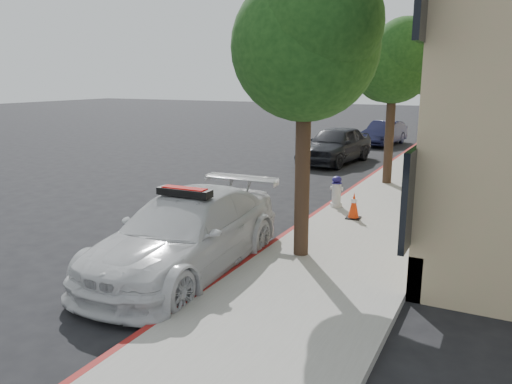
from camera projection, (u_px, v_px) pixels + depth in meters
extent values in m
plane|color=black|center=(227.00, 219.00, 13.32)|extent=(120.00, 120.00, 0.00)
cube|color=gray|center=(425.00, 168.00, 20.43)|extent=(3.20, 50.00, 0.15)
cube|color=maroon|center=(387.00, 165.00, 21.10)|extent=(0.12, 50.00, 0.15)
cylinder|color=black|center=(302.00, 175.00, 9.90)|extent=(0.30, 0.30, 3.30)
sphere|color=#153912|center=(305.00, 47.00, 9.35)|extent=(2.80, 2.80, 2.80)
sphere|color=#153912|center=(321.00, 22.00, 8.83)|extent=(2.24, 2.24, 2.24)
sphere|color=#153912|center=(294.00, 64.00, 9.83)|extent=(2.10, 2.10, 2.10)
cylinder|color=black|center=(389.00, 136.00, 16.88)|extent=(0.30, 0.30, 3.19)
sphere|color=#153912|center=(394.00, 64.00, 16.34)|extent=(2.60, 2.60, 2.60)
sphere|color=#153912|center=(405.00, 50.00, 15.82)|extent=(2.08, 2.08, 2.08)
sphere|color=#153912|center=(384.00, 73.00, 16.82)|extent=(1.95, 1.95, 1.95)
cylinder|color=black|center=(426.00, 117.00, 23.82)|extent=(0.30, 0.30, 3.41)
sphere|color=#153912|center=(430.00, 63.00, 23.26)|extent=(3.00, 3.00, 3.00)
sphere|color=#153912|center=(439.00, 54.00, 22.73)|extent=(2.40, 2.40, 2.40)
sphere|color=#153912|center=(422.00, 70.00, 23.74)|extent=(2.25, 2.25, 2.25)
imported|color=silver|center=(186.00, 233.00, 9.63)|extent=(2.31, 5.28, 1.51)
cube|color=black|center=(185.00, 192.00, 9.45)|extent=(1.11, 0.32, 0.14)
cube|color=#A50A07|center=(184.00, 189.00, 9.43)|extent=(0.91, 0.25, 0.06)
imported|color=black|center=(335.00, 145.00, 21.96)|extent=(2.45, 4.95, 1.62)
imported|color=#141533|center=(384.00, 133.00, 27.85)|extent=(1.90, 4.19, 1.33)
cylinder|color=silver|center=(336.00, 205.00, 14.03)|extent=(0.33, 0.33, 0.10)
cylinder|color=silver|center=(336.00, 193.00, 13.96)|extent=(0.25, 0.25, 0.57)
ellipsoid|color=navy|center=(337.00, 179.00, 13.87)|extent=(0.27, 0.27, 0.19)
cylinder|color=silver|center=(337.00, 188.00, 13.93)|extent=(0.35, 0.11, 0.10)
cylinder|color=silver|center=(337.00, 188.00, 13.93)|extent=(0.11, 0.19, 0.10)
cube|color=black|center=(353.00, 218.00, 12.85)|extent=(0.38, 0.38, 0.03)
cone|color=#F6390C|center=(354.00, 205.00, 12.77)|extent=(0.28, 0.28, 0.66)
cylinder|color=white|center=(354.00, 201.00, 12.75)|extent=(0.15, 0.15, 0.10)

